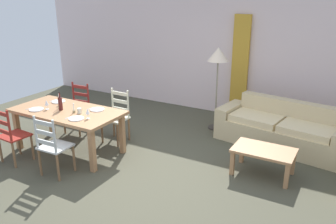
# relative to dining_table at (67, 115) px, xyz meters

# --- Properties ---
(ground_plane) EXTENTS (9.60, 9.60, 0.02)m
(ground_plane) POSITION_rel_dining_table_xyz_m (1.41, -0.04, -0.67)
(ground_plane) COLOR #484636
(wall_far) EXTENTS (9.60, 0.16, 2.70)m
(wall_far) POSITION_rel_dining_table_xyz_m (1.41, 3.26, 0.69)
(wall_far) COLOR silver
(wall_far) RESTS_ON ground_plane
(curtain_panel_left) EXTENTS (0.35, 0.08, 2.20)m
(curtain_panel_left) POSITION_rel_dining_table_xyz_m (1.96, 3.12, 0.44)
(curtain_panel_left) COLOR gold
(curtain_panel_left) RESTS_ON ground_plane
(dining_table) EXTENTS (1.90, 0.96, 0.75)m
(dining_table) POSITION_rel_dining_table_xyz_m (0.00, 0.00, 0.00)
(dining_table) COLOR #AD794E
(dining_table) RESTS_ON ground_plane
(dining_chair_near_left) EXTENTS (0.44, 0.43, 0.96)m
(dining_chair_near_left) POSITION_rel_dining_table_xyz_m (-0.48, -0.77, -0.19)
(dining_chair_near_left) COLOR maroon
(dining_chair_near_left) RESTS_ON ground_plane
(dining_chair_near_right) EXTENTS (0.43, 0.41, 0.96)m
(dining_chair_near_right) POSITION_rel_dining_table_xyz_m (0.41, -0.74, -0.19)
(dining_chair_near_right) COLOR silver
(dining_chair_near_right) RESTS_ON ground_plane
(dining_chair_far_left) EXTENTS (0.45, 0.43, 0.96)m
(dining_chair_far_left) POSITION_rel_dining_table_xyz_m (-0.49, 0.75, -0.19)
(dining_chair_far_left) COLOR maroon
(dining_chair_far_left) RESTS_ON ground_plane
(dining_chair_far_right) EXTENTS (0.43, 0.41, 0.96)m
(dining_chair_far_right) POSITION_rel_dining_table_xyz_m (0.45, 0.76, -0.19)
(dining_chair_far_right) COLOR beige
(dining_chair_far_right) RESTS_ON ground_plane
(dinner_plate_near_left) EXTENTS (0.24, 0.24, 0.02)m
(dinner_plate_near_left) POSITION_rel_dining_table_xyz_m (-0.45, -0.25, 0.10)
(dinner_plate_near_left) COLOR white
(dinner_plate_near_left) RESTS_ON dining_table
(fork_near_left) EXTENTS (0.03, 0.17, 0.01)m
(fork_near_left) POSITION_rel_dining_table_xyz_m (-0.60, -0.25, 0.09)
(fork_near_left) COLOR silver
(fork_near_left) RESTS_ON dining_table
(dinner_plate_near_right) EXTENTS (0.24, 0.24, 0.02)m
(dinner_plate_near_right) POSITION_rel_dining_table_xyz_m (0.45, -0.25, 0.10)
(dinner_plate_near_right) COLOR white
(dinner_plate_near_right) RESTS_ON dining_table
(fork_near_right) EXTENTS (0.03, 0.17, 0.01)m
(fork_near_right) POSITION_rel_dining_table_xyz_m (0.30, -0.25, 0.09)
(fork_near_right) COLOR silver
(fork_near_right) RESTS_ON dining_table
(dinner_plate_far_left) EXTENTS (0.24, 0.24, 0.02)m
(dinner_plate_far_left) POSITION_rel_dining_table_xyz_m (-0.45, 0.25, 0.10)
(dinner_plate_far_left) COLOR white
(dinner_plate_far_left) RESTS_ON dining_table
(fork_far_left) EXTENTS (0.02, 0.17, 0.01)m
(fork_far_left) POSITION_rel_dining_table_xyz_m (-0.60, 0.25, 0.09)
(fork_far_left) COLOR silver
(fork_far_left) RESTS_ON dining_table
(dinner_plate_far_right) EXTENTS (0.24, 0.24, 0.02)m
(dinner_plate_far_right) POSITION_rel_dining_table_xyz_m (0.45, 0.25, 0.10)
(dinner_plate_far_right) COLOR white
(dinner_plate_far_right) RESTS_ON dining_table
(fork_far_right) EXTENTS (0.03, 0.17, 0.01)m
(fork_far_right) POSITION_rel_dining_table_xyz_m (0.30, 0.25, 0.09)
(fork_far_right) COLOR silver
(fork_far_right) RESTS_ON dining_table
(wine_bottle) EXTENTS (0.07, 0.07, 0.32)m
(wine_bottle) POSITION_rel_dining_table_xyz_m (-0.09, -0.05, 0.20)
(wine_bottle) COLOR #471919
(wine_bottle) RESTS_ON dining_table
(wine_glass_near_left) EXTENTS (0.06, 0.06, 0.16)m
(wine_glass_near_left) POSITION_rel_dining_table_xyz_m (-0.31, -0.14, 0.20)
(wine_glass_near_left) COLOR white
(wine_glass_near_left) RESTS_ON dining_table
(wine_glass_near_right) EXTENTS (0.06, 0.06, 0.16)m
(wine_glass_near_right) POSITION_rel_dining_table_xyz_m (0.59, -0.14, 0.20)
(wine_glass_near_right) COLOR white
(wine_glass_near_right) RESTS_ON dining_table
(wine_glass_far_left) EXTENTS (0.06, 0.06, 0.16)m
(wine_glass_far_left) POSITION_rel_dining_table_xyz_m (-0.30, 0.14, 0.20)
(wine_glass_far_left) COLOR white
(wine_glass_far_left) RESTS_ON dining_table
(coffee_cup_primary) EXTENTS (0.07, 0.07, 0.09)m
(coffee_cup_primary) POSITION_rel_dining_table_xyz_m (0.31, -0.02, 0.13)
(coffee_cup_primary) COLOR beige
(coffee_cup_primary) RESTS_ON dining_table
(candle_tall) EXTENTS (0.05, 0.05, 0.25)m
(candle_tall) POSITION_rel_dining_table_xyz_m (-0.18, 0.02, 0.16)
(candle_tall) COLOR #998C66
(candle_tall) RESTS_ON dining_table
(candle_short) EXTENTS (0.05, 0.05, 0.16)m
(candle_short) POSITION_rel_dining_table_xyz_m (0.20, -0.04, 0.13)
(candle_short) COLOR #998C66
(candle_short) RESTS_ON dining_table
(couch) EXTENTS (2.37, 1.13, 0.80)m
(couch) POSITION_rel_dining_table_xyz_m (3.17, 2.03, -0.37)
(couch) COLOR #CFB888
(couch) RESTS_ON ground_plane
(coffee_table) EXTENTS (0.90, 0.56, 0.42)m
(coffee_table) POSITION_rel_dining_table_xyz_m (3.15, 0.81, -0.31)
(coffee_table) COLOR #AD794E
(coffee_table) RESTS_ON ground_plane
(standing_lamp) EXTENTS (0.40, 0.40, 1.64)m
(standing_lamp) POSITION_rel_dining_table_xyz_m (1.81, 2.21, 0.75)
(standing_lamp) COLOR #332D28
(standing_lamp) RESTS_ON ground_plane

